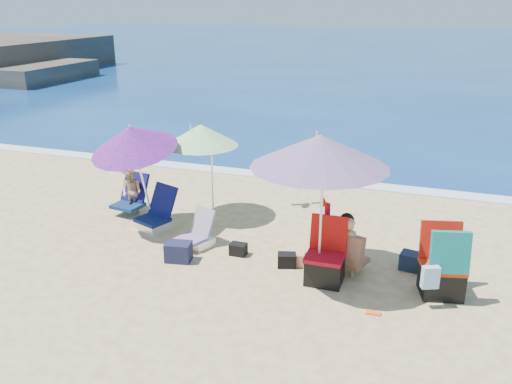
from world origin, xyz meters
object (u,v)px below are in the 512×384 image
(umbrella_striped, at_px, (201,135))
(chair_navy, at_px, (155,217))
(camp_chair_left, at_px, (325,263))
(person_left, at_px, (132,191))
(furled_umbrella, at_px, (326,229))
(umbrella_turquoise, at_px, (320,151))
(camp_chair_right, at_px, (442,271))
(person_center, at_px, (347,246))
(umbrella_blue, at_px, (132,139))
(chair_rainbow, at_px, (198,237))

(umbrella_striped, bearing_deg, chair_navy, -126.71)
(camp_chair_left, relative_size, person_left, 0.97)
(furled_umbrella, xyz_separation_m, chair_navy, (-3.36, 0.52, -0.45))
(umbrella_turquoise, bearing_deg, camp_chair_right, 3.15)
(chair_navy, height_order, person_center, person_center)
(umbrella_striped, xyz_separation_m, furled_umbrella, (2.74, -1.35, -1.00))
(umbrella_turquoise, relative_size, chair_navy, 2.97)
(camp_chair_left, bearing_deg, umbrella_blue, 168.21)
(umbrella_striped, bearing_deg, person_left, -167.41)
(chair_navy, bearing_deg, umbrella_blue, -143.17)
(umbrella_striped, bearing_deg, camp_chair_left, -32.30)
(umbrella_turquoise, distance_m, chair_rainbow, 2.94)
(furled_umbrella, distance_m, person_center, 0.42)
(camp_chair_left, distance_m, person_center, 0.46)
(person_left, bearing_deg, camp_chair_left, -19.10)
(umbrella_turquoise, xyz_separation_m, chair_navy, (-3.30, 0.93, -1.83))
(person_left, bearing_deg, furled_umbrella, -13.88)
(chair_navy, distance_m, chair_rainbow, 1.18)
(furled_umbrella, xyz_separation_m, person_left, (-4.17, 1.03, -0.20))
(umbrella_striped, relative_size, umbrella_blue, 0.88)
(camp_chair_left, bearing_deg, furled_umbrella, 103.12)
(umbrella_blue, height_order, chair_rainbow, umbrella_blue)
(umbrella_striped, xyz_separation_m, chair_navy, (-0.62, -0.83, -1.45))
(umbrella_blue, distance_m, camp_chair_right, 5.61)
(umbrella_striped, bearing_deg, person_center, -25.11)
(furled_umbrella, bearing_deg, camp_chair_right, -9.99)
(chair_rainbow, bearing_deg, umbrella_blue, 168.91)
(umbrella_blue, height_order, person_left, umbrella_blue)
(umbrella_blue, bearing_deg, furled_umbrella, -5.17)
(chair_rainbow, height_order, camp_chair_left, camp_chair_left)
(umbrella_blue, distance_m, person_left, 1.57)
(chair_rainbow, relative_size, person_center, 0.77)
(chair_rainbow, distance_m, person_center, 2.65)
(furled_umbrella, bearing_deg, umbrella_striped, 153.78)
(furled_umbrella, distance_m, chair_navy, 3.43)
(umbrella_blue, distance_m, furled_umbrella, 3.79)
(person_center, bearing_deg, umbrella_striped, 154.89)
(umbrella_blue, xyz_separation_m, chair_rainbow, (1.35, -0.26, -1.59))
(camp_chair_left, bearing_deg, chair_rainbow, 167.81)
(chair_rainbow, xyz_separation_m, person_left, (-1.90, 0.97, 0.30))
(furled_umbrella, height_order, chair_navy, furled_umbrella)
(person_left, bearing_deg, chair_navy, -32.48)
(furled_umbrella, height_order, person_center, furled_umbrella)
(person_center, bearing_deg, person_left, 165.94)
(furled_umbrella, relative_size, chair_rainbow, 1.63)
(chair_navy, relative_size, chair_rainbow, 1.16)
(umbrella_turquoise, height_order, chair_rainbow, umbrella_turquoise)
(chair_navy, height_order, camp_chair_left, camp_chair_left)
(furled_umbrella, xyz_separation_m, chair_rainbow, (-2.27, 0.06, -0.49))
(chair_navy, height_order, camp_chair_right, camp_chair_right)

